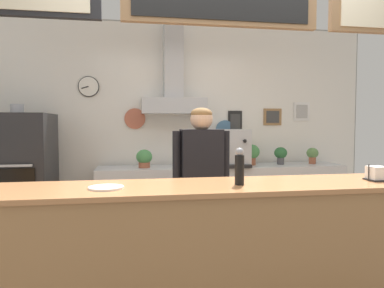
{
  "coord_description": "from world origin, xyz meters",
  "views": [
    {
      "loc": [
        -0.61,
        -2.46,
        1.44
      ],
      "look_at": [
        -0.08,
        0.71,
        1.26
      ],
      "focal_mm": 33.19,
      "sensor_mm": 36.0,
      "label": 1
    }
  ],
  "objects_px": {
    "pizza_oven": "(19,185)",
    "pepper_grinder": "(239,167)",
    "potted_sage": "(281,154)",
    "potted_rosemary": "(144,158)",
    "potted_basil": "(312,154)",
    "espresso_machine": "(229,148)",
    "napkin_holder": "(377,174)",
    "shop_worker": "(201,185)",
    "potted_thyme": "(251,153)",
    "condiment_plate": "(106,187)"
  },
  "relations": [
    {
      "from": "espresso_machine",
      "to": "potted_rosemary",
      "type": "xyz_separation_m",
      "value": [
        -1.07,
        -0.01,
        -0.11
      ]
    },
    {
      "from": "pizza_oven",
      "to": "potted_rosemary",
      "type": "distance_m",
      "value": 1.41
    },
    {
      "from": "potted_thyme",
      "to": "potted_basil",
      "type": "xyz_separation_m",
      "value": [
        0.85,
        -0.0,
        -0.03
      ]
    },
    {
      "from": "espresso_machine",
      "to": "napkin_holder",
      "type": "distance_m",
      "value": 2.21
    },
    {
      "from": "potted_sage",
      "to": "condiment_plate",
      "type": "distance_m",
      "value": 3.03
    },
    {
      "from": "potted_basil",
      "to": "pepper_grinder",
      "type": "relative_size",
      "value": 0.9
    },
    {
      "from": "shop_worker",
      "to": "potted_basil",
      "type": "bearing_deg",
      "value": -147.07
    },
    {
      "from": "potted_thyme",
      "to": "pepper_grinder",
      "type": "bearing_deg",
      "value": -110.9
    },
    {
      "from": "espresso_machine",
      "to": "condiment_plate",
      "type": "xyz_separation_m",
      "value": [
        -1.36,
        -2.17,
        -0.08
      ]
    },
    {
      "from": "pizza_oven",
      "to": "pepper_grinder",
      "type": "distance_m",
      "value": 2.74
    },
    {
      "from": "napkin_holder",
      "to": "potted_basil",
      "type": "bearing_deg",
      "value": 72.1
    },
    {
      "from": "condiment_plate",
      "to": "pepper_grinder",
      "type": "relative_size",
      "value": 0.9
    },
    {
      "from": "napkin_holder",
      "to": "potted_thyme",
      "type": "bearing_deg",
      "value": 93.52
    },
    {
      "from": "potted_thyme",
      "to": "potted_rosemary",
      "type": "xyz_separation_m",
      "value": [
        -1.38,
        -0.06,
        -0.04
      ]
    },
    {
      "from": "napkin_holder",
      "to": "shop_worker",
      "type": "bearing_deg",
      "value": 134.9
    },
    {
      "from": "potted_thyme",
      "to": "pepper_grinder",
      "type": "height_order",
      "value": "pepper_grinder"
    },
    {
      "from": "potted_rosemary",
      "to": "potted_basil",
      "type": "height_order",
      "value": "potted_rosemary"
    },
    {
      "from": "pizza_oven",
      "to": "potted_rosemary",
      "type": "height_order",
      "value": "pizza_oven"
    },
    {
      "from": "espresso_machine",
      "to": "napkin_holder",
      "type": "xyz_separation_m",
      "value": [
        0.45,
        -2.16,
        -0.04
      ]
    },
    {
      "from": "espresso_machine",
      "to": "napkin_holder",
      "type": "relative_size",
      "value": 3.58
    },
    {
      "from": "napkin_holder",
      "to": "condiment_plate",
      "type": "distance_m",
      "value": 1.81
    },
    {
      "from": "potted_thyme",
      "to": "condiment_plate",
      "type": "relative_size",
      "value": 1.26
    },
    {
      "from": "pepper_grinder",
      "to": "shop_worker",
      "type": "bearing_deg",
      "value": 92.36
    },
    {
      "from": "potted_sage",
      "to": "pepper_grinder",
      "type": "xyz_separation_m",
      "value": [
        -1.24,
        -2.21,
        0.12
      ]
    },
    {
      "from": "potted_sage",
      "to": "potted_rosemary",
      "type": "bearing_deg",
      "value": -178.51
    },
    {
      "from": "shop_worker",
      "to": "potted_thyme",
      "type": "relative_size",
      "value": 5.97
    },
    {
      "from": "condiment_plate",
      "to": "napkin_holder",
      "type": "bearing_deg",
      "value": 0.16
    },
    {
      "from": "napkin_holder",
      "to": "condiment_plate",
      "type": "xyz_separation_m",
      "value": [
        -1.81,
        -0.0,
        -0.04
      ]
    },
    {
      "from": "potted_sage",
      "to": "potted_basil",
      "type": "height_order",
      "value": "potted_sage"
    },
    {
      "from": "pizza_oven",
      "to": "potted_sage",
      "type": "xyz_separation_m",
      "value": [
        3.14,
        0.27,
        0.27
      ]
    },
    {
      "from": "potted_rosemary",
      "to": "condiment_plate",
      "type": "height_order",
      "value": "potted_rosemary"
    },
    {
      "from": "espresso_machine",
      "to": "pepper_grinder",
      "type": "distance_m",
      "value": 2.24
    },
    {
      "from": "potted_basil",
      "to": "pizza_oven",
      "type": "bearing_deg",
      "value": -175.62
    },
    {
      "from": "shop_worker",
      "to": "espresso_machine",
      "type": "xyz_separation_m",
      "value": [
        0.58,
        1.13,
        0.27
      ]
    },
    {
      "from": "pizza_oven",
      "to": "potted_sage",
      "type": "height_order",
      "value": "pizza_oven"
    },
    {
      "from": "pizza_oven",
      "to": "potted_basil",
      "type": "xyz_separation_m",
      "value": [
        3.59,
        0.27,
        0.26
      ]
    },
    {
      "from": "shop_worker",
      "to": "potted_sage",
      "type": "bearing_deg",
      "value": -138.88
    },
    {
      "from": "potted_sage",
      "to": "condiment_plate",
      "type": "xyz_separation_m",
      "value": [
        -2.07,
        -2.2,
        0.01
      ]
    },
    {
      "from": "potted_rosemary",
      "to": "napkin_holder",
      "type": "relative_size",
      "value": 1.61
    },
    {
      "from": "shop_worker",
      "to": "espresso_machine",
      "type": "height_order",
      "value": "shop_worker"
    },
    {
      "from": "potted_thyme",
      "to": "napkin_holder",
      "type": "distance_m",
      "value": 2.21
    },
    {
      "from": "potted_thyme",
      "to": "potted_sage",
      "type": "relative_size",
      "value": 1.18
    },
    {
      "from": "shop_worker",
      "to": "pepper_grinder",
      "type": "bearing_deg",
      "value": 91.25
    },
    {
      "from": "potted_thyme",
      "to": "napkin_holder",
      "type": "bearing_deg",
      "value": -86.48
    },
    {
      "from": "potted_sage",
      "to": "pepper_grinder",
      "type": "relative_size",
      "value": 0.96
    },
    {
      "from": "condiment_plate",
      "to": "pepper_grinder",
      "type": "xyz_separation_m",
      "value": [
        0.83,
        -0.01,
        0.11
      ]
    },
    {
      "from": "shop_worker",
      "to": "condiment_plate",
      "type": "height_order",
      "value": "shop_worker"
    },
    {
      "from": "shop_worker",
      "to": "potted_sage",
      "type": "relative_size",
      "value": 7.01
    },
    {
      "from": "pizza_oven",
      "to": "napkin_holder",
      "type": "bearing_deg",
      "value": -33.84
    },
    {
      "from": "potted_rosemary",
      "to": "potted_sage",
      "type": "xyz_separation_m",
      "value": [
        1.77,
        0.05,
        0.02
      ]
    }
  ]
}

